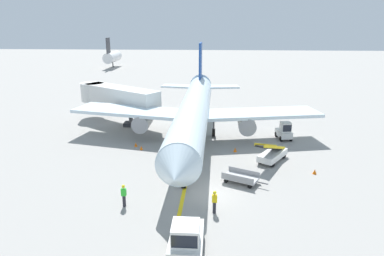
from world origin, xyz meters
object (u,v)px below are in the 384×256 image
airliner (194,111)px  safety_cone_wingtip_right (136,145)px  baggage_tug_near_wing (284,132)px  belt_loader_forward_hold (272,154)px  ground_crew_wing_walker (124,195)px  ground_crew_marshaller (214,201)px  safety_cone_nose_left (235,150)px  safety_cone_nose_right (141,148)px  baggage_cart_loaded (241,178)px  jet_bridge (114,96)px  safety_cone_wingtip_left (315,172)px  pushback_tug (186,239)px

airliner → safety_cone_wingtip_right: airliner is taller
baggage_tug_near_wing → belt_loader_forward_hold: (-2.42, -6.78, -0.15)m
baggage_tug_near_wing → ground_crew_wing_walker: size_ratio=1.51×
belt_loader_forward_hold → ground_crew_marshaller: size_ratio=2.87×
baggage_tug_near_wing → safety_cone_wingtip_right: 16.78m
safety_cone_nose_left → safety_cone_nose_right: 9.82m
airliner → ground_crew_wing_walker: airliner is taller
safety_cone_nose_right → safety_cone_wingtip_right: size_ratio=1.00×
safety_cone_nose_right → safety_cone_wingtip_right: 1.24m
belt_loader_forward_hold → safety_cone_nose_right: belt_loader_forward_hold is taller
safety_cone_wingtip_right → ground_crew_marshaller: bearing=-57.3°
safety_cone_nose_left → safety_cone_wingtip_right: 10.65m
baggage_tug_near_wing → baggage_cart_loaded: (-5.75, -11.73, -0.46)m
jet_bridge → ground_crew_wing_walker: jet_bridge is taller
jet_bridge → baggage_cart_loaded: (15.55, -17.67, -3.07)m
baggage_tug_near_wing → baggage_cart_loaded: 13.07m
baggage_tug_near_wing → ground_crew_wing_walker: (-14.46, -16.15, -0.02)m
jet_bridge → safety_cone_wingtip_right: jet_bridge is taller
baggage_tug_near_wing → safety_cone_wingtip_left: bearing=-84.6°
ground_crew_marshaller → safety_cone_wingtip_right: bearing=122.7°
airliner → safety_cone_wingtip_right: bearing=-157.4°
ground_crew_marshaller → ground_crew_wing_walker: bearing=175.3°
baggage_cart_loaded → ground_crew_wing_walker: size_ratio=2.20×
baggage_tug_near_wing → safety_cone_wingtip_left: baggage_tug_near_wing is taller
pushback_tug → safety_cone_wingtip_right: size_ratio=8.19×
baggage_cart_loaded → ground_crew_wing_walker: bearing=-153.1°
baggage_cart_loaded → baggage_tug_near_wing: bearing=63.9°
baggage_tug_near_wing → safety_cone_nose_left: 7.33m
airliner → baggage_tug_near_wing: bearing=5.1°
baggage_cart_loaded → safety_cone_nose_left: 7.31m
baggage_cart_loaded → ground_crew_marshaller: (-2.18, -4.96, 0.44)m
baggage_cart_loaded → safety_cone_wingtip_left: 7.01m
baggage_cart_loaded → airliner: bearing=112.7°
airliner → jet_bridge: (-11.04, 6.87, 0.12)m
ground_crew_wing_walker → pushback_tug: bearing=-46.3°
safety_cone_nose_right → ground_crew_marshaller: bearing=-57.9°
baggage_tug_near_wing → safety_cone_wingtip_left: (0.91, -9.52, -0.71)m
pushback_tug → ground_crew_marshaller: 4.90m
jet_bridge → ground_crew_wing_walker: 23.28m
safety_cone_nose_right → safety_cone_wingtip_left: size_ratio=1.00×
safety_cone_wingtip_right → safety_cone_wingtip_left: bearing=-19.3°
ground_crew_marshaller → safety_cone_nose_left: (2.13, 12.26, -0.69)m
jet_bridge → baggage_tug_near_wing: 22.27m
safety_cone_nose_right → safety_cone_wingtip_right: bearing=129.5°
baggage_tug_near_wing → belt_loader_forward_hold: belt_loader_forward_hold is taller
baggage_tug_near_wing → ground_crew_marshaller: baggage_tug_near_wing is taller
baggage_tug_near_wing → safety_cone_nose_left: bearing=-142.6°
safety_cone_nose_right → belt_loader_forward_hold: bearing=-10.1°
belt_loader_forward_hold → safety_cone_wingtip_left: belt_loader_forward_hold is taller
baggage_tug_near_wing → airliner: bearing=-174.9°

